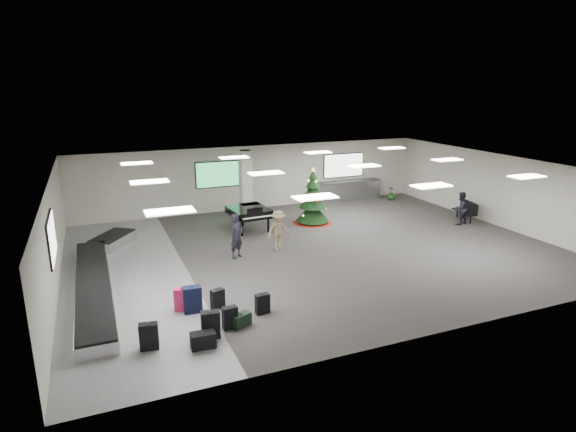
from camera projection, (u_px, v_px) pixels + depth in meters
name	position (u px, v px, depth m)	size (l,w,h in m)	color
ground	(316.00, 250.00, 18.55)	(18.00, 18.00, 0.00)	#353230
room_envelope	(300.00, 188.00, 18.39)	(18.02, 14.02, 3.21)	#ADA99E
baggage_carousel	(98.00, 275.00, 15.53)	(2.28, 9.71, 0.43)	silver
service_counter	(346.00, 191.00, 26.17)	(4.05, 0.65, 1.08)	silver
suitcase_0	(211.00, 325.00, 12.05)	(0.50, 0.32, 0.74)	black
suitcase_1	(230.00, 318.00, 12.54)	(0.40, 0.23, 0.62)	black
pink_suitcase	(182.00, 300.00, 13.51)	(0.48, 0.37, 0.69)	#D01B4F
suitcase_3	(218.00, 299.00, 13.68)	(0.43, 0.31, 0.59)	black
navy_suitcase	(193.00, 300.00, 13.39)	(0.51, 0.32, 0.79)	black
suitcase_5	(149.00, 336.00, 11.55)	(0.48, 0.31, 0.69)	black
green_duffel	(241.00, 320.00, 12.67)	(0.59, 0.45, 0.37)	black
suitcase_7	(262.00, 304.00, 13.37)	(0.41, 0.23, 0.59)	black
black_duffel	(203.00, 340.00, 11.65)	(0.62, 0.36, 0.42)	black
christmas_tree	(313.00, 204.00, 21.94)	(1.81, 1.81, 2.58)	#680D09
grand_piano	(249.00, 212.00, 20.83)	(1.70, 2.11, 1.15)	black
bench	(466.00, 209.00, 22.43)	(0.78, 1.52, 0.92)	black
traveler_a	(237.00, 236.00, 17.53)	(0.60, 0.40, 1.66)	black
traveler_b	(278.00, 230.00, 18.39)	(1.00, 0.58, 1.55)	#8B7856
traveler_bench	(460.00, 208.00, 21.68)	(0.74, 0.57, 1.51)	black
potted_plant_left	(307.00, 197.00, 25.20)	(0.48, 0.39, 0.87)	#133B13
potted_plant_right	(391.00, 193.00, 26.38)	(0.42, 0.42, 0.75)	#133B13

